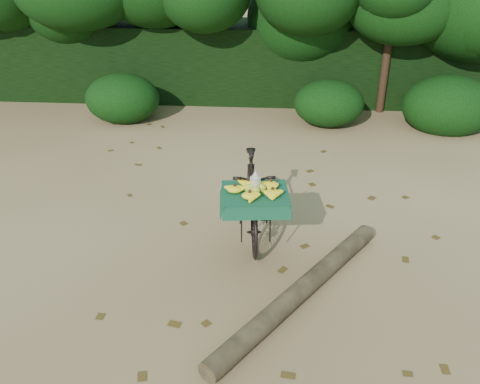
{
  "coord_description": "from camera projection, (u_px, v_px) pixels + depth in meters",
  "views": [
    {
      "loc": [
        0.39,
        -6.3,
        3.88
      ],
      "look_at": [
        -0.04,
        -0.6,
        0.87
      ],
      "focal_mm": 38.0,
      "sensor_mm": 36.0,
      "label": 1
    }
  ],
  "objects": [
    {
      "name": "bush_clumps",
      "position": [
        282.0,
        105.0,
        10.94
      ],
      "size": [
        8.8,
        1.7,
        0.9
      ],
      "primitive_type": null,
      "color": "black",
      "rests_on": "ground"
    },
    {
      "name": "vendor_bicycle",
      "position": [
        252.0,
        197.0,
        6.94
      ],
      "size": [
        0.9,
        1.96,
        1.16
      ],
      "rotation": [
        0.0,
        0.0,
        0.11
      ],
      "color": "black",
      "rests_on": "ground"
    },
    {
      "name": "fallen_log",
      "position": [
        301.0,
        290.0,
        5.9
      ],
      "size": [
        2.05,
        2.77,
        0.23
      ],
      "primitive_type": "cylinder",
      "rotation": [
        1.57,
        0.0,
        -0.61
      ],
      "color": "brown",
      "rests_on": "ground"
    },
    {
      "name": "ground",
      "position": [
        246.0,
        226.0,
        7.39
      ],
      "size": [
        80.0,
        80.0,
        0.0
      ],
      "primitive_type": "plane",
      "color": "tan",
      "rests_on": "ground"
    },
    {
      "name": "tree_row",
      "position": [
        233.0,
        20.0,
        11.36
      ],
      "size": [
        14.5,
        2.0,
        4.0
      ],
      "primitive_type": null,
      "color": "black",
      "rests_on": "ground"
    },
    {
      "name": "hedge_backdrop",
      "position": [
        262.0,
        61.0,
        12.53
      ],
      "size": [
        26.0,
        1.8,
        1.8
      ],
      "primitive_type": "cube",
      "color": "black",
      "rests_on": "ground"
    },
    {
      "name": "leaf_litter",
      "position": [
        248.0,
        204.0,
        7.97
      ],
      "size": [
        7.0,
        7.3,
        0.01
      ],
      "primitive_type": null,
      "color": "#453312",
      "rests_on": "ground"
    }
  ]
}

